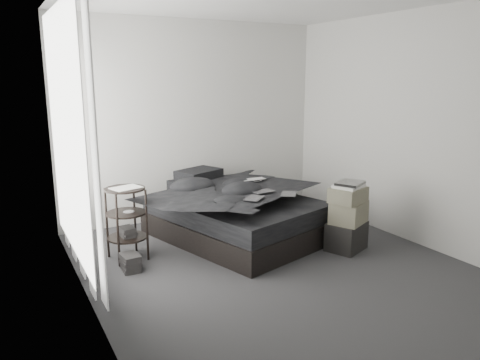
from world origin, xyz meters
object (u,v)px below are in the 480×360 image
laptop (255,175)px  box_lower (346,236)px  bed (237,227)px  side_stand (127,224)px

laptop → box_lower: (0.55, -1.08, -0.54)m
bed → box_lower: 1.28m
laptop → side_stand: side_stand is taller
laptop → box_lower: bearing=-60.8°
bed → laptop: laptop is taller
laptop → box_lower: size_ratio=0.73×
bed → box_lower: size_ratio=4.58×
bed → side_stand: side_stand is taller
laptop → side_stand: (-1.65, -0.19, -0.32)m
side_stand → bed: bearing=2.0°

